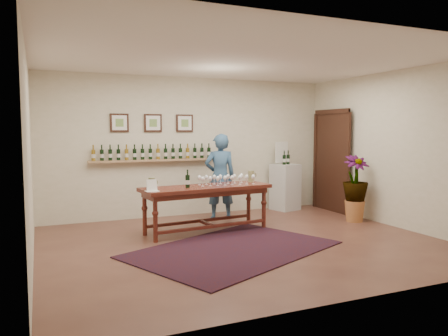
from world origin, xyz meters
name	(u,v)px	position (x,y,z in m)	size (l,w,h in m)	color
ground	(244,243)	(0.00, 0.00, 0.00)	(6.00, 6.00, 0.00)	#512C23
room_shell	(296,160)	(2.11, 1.86, 1.12)	(6.00, 6.00, 6.00)	beige
rug	(234,249)	(-0.32, -0.30, 0.01)	(2.91, 1.94, 0.02)	#45110C
tasting_table	(206,193)	(-0.27, 0.93, 0.67)	(2.29, 0.94, 0.79)	#451411
table_glasses	(223,180)	(0.07, 1.00, 0.88)	(1.24, 0.29, 0.17)	white
table_bottles	(187,178)	(-0.63, 0.90, 0.95)	(0.29, 0.17, 0.31)	black
pitcher_left	(152,184)	(-1.24, 0.82, 0.89)	(0.13, 0.13, 0.20)	olive
pitcher_right	(251,176)	(0.69, 1.15, 0.90)	(0.13, 0.13, 0.21)	olive
menu_card	(152,185)	(-1.28, 0.68, 0.88)	(0.20, 0.15, 0.18)	white
display_pedestal	(285,187)	(2.05, 2.20, 0.50)	(0.50, 0.50, 1.00)	silver
pedestal_bottles	(286,157)	(2.03, 2.13, 1.16)	(0.33, 0.09, 0.33)	black
info_sign	(282,152)	(2.02, 2.31, 1.25)	(0.37, 0.02, 0.51)	white
potted_plant	(355,188)	(2.63, 0.60, 0.64)	(0.63, 0.63, 1.09)	#B16D3B
person	(220,177)	(0.36, 1.84, 0.83)	(0.61, 0.40, 1.67)	#325577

